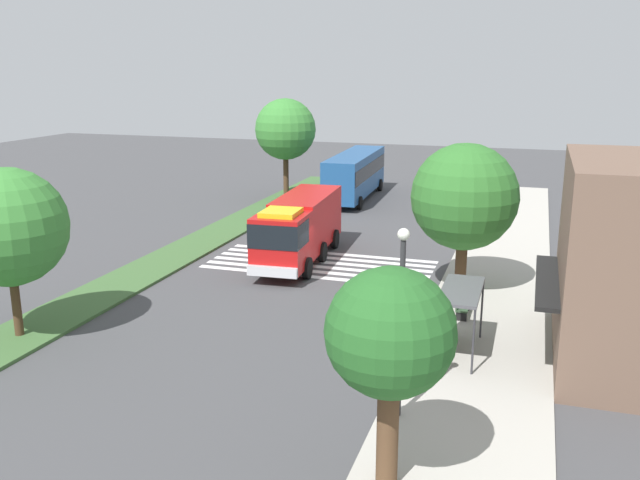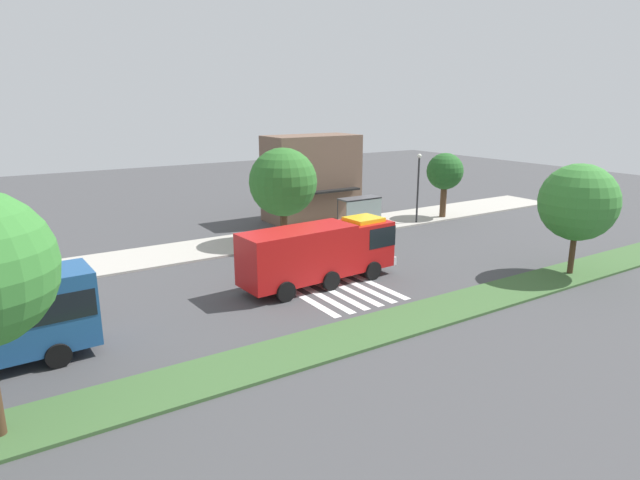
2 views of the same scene
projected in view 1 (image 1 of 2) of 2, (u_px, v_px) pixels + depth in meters
The scene contains 16 objects.
ground_plane at pixel (305, 278), 34.29m from camera, with size 120.00×120.00×0.00m, color #424244.
sidewalk at pixel (493, 295), 31.56m from camera, with size 60.00×5.12×0.14m, color #ADA89E.
median_strip at pixel (161, 263), 36.68m from camera, with size 60.00×3.00×0.14m, color #3D6033.
crosswalk at pixel (320, 264), 36.69m from camera, with size 4.95×12.00×0.01m.
fire_truck at pixel (298, 227), 36.64m from camera, with size 9.80×3.23×3.51m.
parked_car_west at pixel (473, 178), 59.58m from camera, with size 4.40×2.21×1.61m.
parked_car_mid at pixel (458, 201), 49.25m from camera, with size 4.40×2.08×1.76m.
transit_bus at pixel (355, 172), 54.14m from camera, with size 11.67×3.19×3.62m.
bus_stop_shelter at pixel (451, 307), 24.80m from camera, with size 3.50×1.40×2.46m.
bench_near_shelter at pixel (462, 305), 28.81m from camera, with size 1.60×0.50×0.90m.
street_lamp at pixel (401, 307), 19.79m from camera, with size 0.36×0.36×5.82m.
storefront_building at pixel (622, 264), 23.85m from camera, with size 8.08×4.84×7.36m.
sidewalk_tree_far_west at pixel (464, 197), 31.18m from camera, with size 4.92×4.92×6.89m.
sidewalk_tree_center at pixel (390, 335), 16.31m from camera, with size 3.21×3.21×5.68m.
median_tree_far_west at pixel (285, 129), 53.10m from camera, with size 4.75×4.75×7.79m.
median_tree_west at pixel (7, 227), 25.72m from camera, with size 4.54×4.54×6.62m.
Camera 1 is at (30.94, 10.70, 10.42)m, focal length 38.30 mm.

